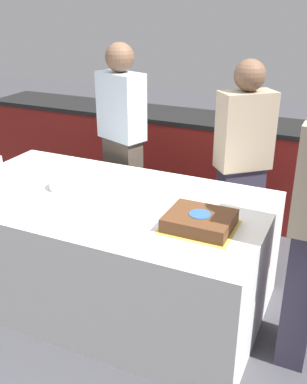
{
  "coord_description": "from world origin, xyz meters",
  "views": [
    {
      "loc": [
        1.38,
        -2.25,
        1.96
      ],
      "look_at": [
        0.34,
        0.0,
        0.87
      ],
      "focal_mm": 42.0,
      "sensor_mm": 36.0,
      "label": 1
    }
  ],
  "objects_px": {
    "cake": "(200,221)",
    "plate_stack": "(65,184)",
    "person_standing_back": "(122,143)",
    "person_cutting_cake": "(242,166)"
  },
  "relations": [
    {
      "from": "plate_stack",
      "to": "person_standing_back",
      "type": "height_order",
      "value": "person_standing_back"
    },
    {
      "from": "person_cutting_cake",
      "to": "person_standing_back",
      "type": "relative_size",
      "value": 0.96
    },
    {
      "from": "cake",
      "to": "plate_stack",
      "type": "distance_m",
      "value": 1.02
    },
    {
      "from": "plate_stack",
      "to": "person_cutting_cake",
      "type": "xyz_separation_m",
      "value": [
        1.01,
        0.77,
        0.02
      ]
    },
    {
      "from": "cake",
      "to": "person_cutting_cake",
      "type": "xyz_separation_m",
      "value": [
        -0.0,
        0.93,
        0.01
      ]
    },
    {
      "from": "cake",
      "to": "person_standing_back",
      "type": "relative_size",
      "value": 0.25
    },
    {
      "from": "plate_stack",
      "to": "person_standing_back",
      "type": "xyz_separation_m",
      "value": [
        0.02,
        0.77,
        0.06
      ]
    },
    {
      "from": "cake",
      "to": "person_cutting_cake",
      "type": "bearing_deg",
      "value": 90.0
    },
    {
      "from": "cake",
      "to": "person_cutting_cake",
      "type": "height_order",
      "value": "person_cutting_cake"
    },
    {
      "from": "plate_stack",
      "to": "person_standing_back",
      "type": "relative_size",
      "value": 0.13
    }
  ]
}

